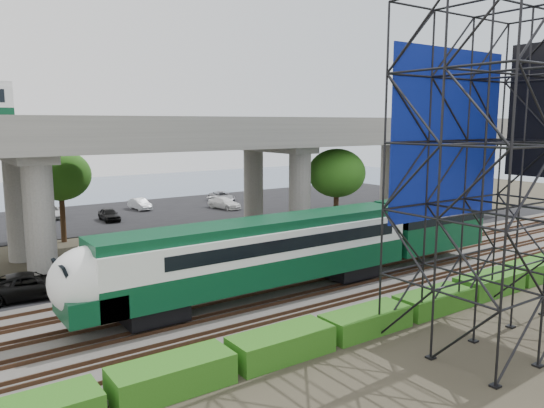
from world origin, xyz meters
TOP-DOWN VIEW (x-y plane):
  - ground at (0.00, 0.00)m, footprint 140.00×140.00m
  - ballast_bed at (0.00, 2.00)m, footprint 90.00×12.00m
  - service_road at (0.00, 10.50)m, footprint 90.00×5.00m
  - parking_lot at (0.00, 34.00)m, footprint 90.00×18.00m
  - harbor_water at (0.00, 56.00)m, footprint 140.00×40.00m
  - rail_tracks at (0.00, 2.00)m, footprint 90.00×9.52m
  - commuter_train at (1.49, 2.00)m, footprint 29.30×3.06m
  - overpass at (-1.21, 16.00)m, footprint 80.00×12.00m
  - scaffold_tower at (5.65, -7.98)m, footprint 9.36×6.36m
  - hedge_strip at (1.01, -4.30)m, footprint 34.60×1.80m
  - trees at (-4.67, 16.17)m, footprint 40.94×16.94m
  - suv at (-11.22, 9.91)m, footprint 5.43×2.93m
  - parked_cars at (0.86, 33.66)m, footprint 37.38×9.66m

SIDE VIEW (x-z plane):
  - ground at x=0.00m, z-range 0.00..0.00m
  - harbor_water at x=0.00m, z-range 0.00..0.03m
  - service_road at x=0.00m, z-range 0.00..0.08m
  - parking_lot at x=0.00m, z-range 0.00..0.08m
  - ballast_bed at x=0.00m, z-range 0.00..0.20m
  - rail_tracks at x=0.00m, z-range 0.20..0.36m
  - hedge_strip at x=1.01m, z-range -0.04..1.16m
  - parked_cars at x=0.86m, z-range 0.05..1.34m
  - suv at x=-11.22m, z-range 0.08..1.53m
  - commuter_train at x=1.49m, z-range 0.73..5.03m
  - trees at x=-4.67m, z-range 1.73..9.42m
  - scaffold_tower at x=5.65m, z-range -0.03..14.97m
  - overpass at x=-1.21m, z-range 2.01..14.41m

